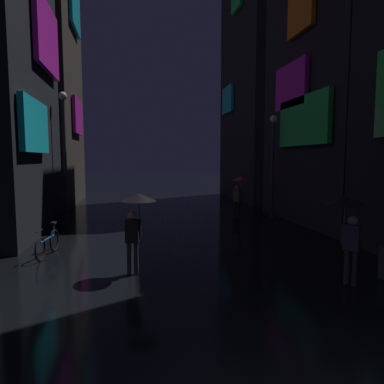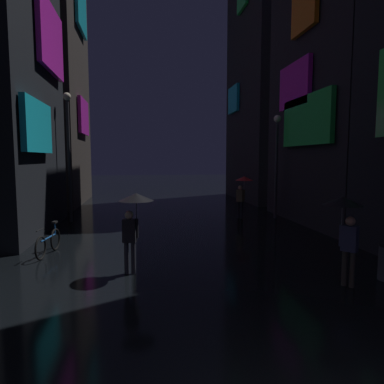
{
  "view_description": "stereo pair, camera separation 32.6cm",
  "coord_description": "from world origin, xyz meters",
  "px_view_note": "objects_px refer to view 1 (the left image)",
  "views": [
    {
      "loc": [
        -2.08,
        -2.08,
        3.01
      ],
      "look_at": [
        0.0,
        9.25,
        1.88
      ],
      "focal_mm": 32.0,
      "sensor_mm": 36.0,
      "label": 1
    },
    {
      "loc": [
        -1.75,
        -2.13,
        3.01
      ],
      "look_at": [
        0.0,
        9.25,
        1.88
      ],
      "focal_mm": 32.0,
      "sensor_mm": 36.0,
      "label": 2
    }
  ],
  "objects_px": {
    "pedestrian_far_right_red": "(240,185)",
    "streetlamp_left_far": "(64,143)",
    "pedestrian_near_crossing_black": "(347,215)",
    "streetlamp_right_far": "(273,154)",
    "bicycle_parked_at_storefront": "(48,244)",
    "pedestrian_midstreet_centre_black": "(137,211)"
  },
  "relations": [
    {
      "from": "bicycle_parked_at_storefront",
      "to": "streetlamp_left_far",
      "type": "distance_m",
      "value": 6.64
    },
    {
      "from": "pedestrian_near_crossing_black",
      "to": "streetlamp_left_far",
      "type": "distance_m",
      "value": 12.59
    },
    {
      "from": "bicycle_parked_at_storefront",
      "to": "streetlamp_right_far",
      "type": "distance_m",
      "value": 11.27
    },
    {
      "from": "pedestrian_near_crossing_black",
      "to": "pedestrian_midstreet_centre_black",
      "type": "distance_m",
      "value": 5.13
    },
    {
      "from": "pedestrian_far_right_red",
      "to": "pedestrian_midstreet_centre_black",
      "type": "xyz_separation_m",
      "value": [
        -5.24,
        -7.53,
        0.0
      ]
    },
    {
      "from": "pedestrian_far_right_red",
      "to": "streetlamp_right_far",
      "type": "distance_m",
      "value": 2.29
    },
    {
      "from": "pedestrian_near_crossing_black",
      "to": "pedestrian_midstreet_centre_black",
      "type": "height_order",
      "value": "same"
    },
    {
      "from": "pedestrian_far_right_red",
      "to": "streetlamp_left_far",
      "type": "distance_m",
      "value": 8.6
    },
    {
      "from": "streetlamp_left_far",
      "to": "bicycle_parked_at_storefront",
      "type": "bearing_deg",
      "value": -85.98
    },
    {
      "from": "pedestrian_midstreet_centre_black",
      "to": "streetlamp_left_far",
      "type": "xyz_separation_m",
      "value": [
        -3.1,
        7.92,
        2.06
      ]
    },
    {
      "from": "streetlamp_right_far",
      "to": "streetlamp_left_far",
      "type": "xyz_separation_m",
      "value": [
        -10.0,
        0.54,
        0.48
      ]
    },
    {
      "from": "streetlamp_left_far",
      "to": "pedestrian_near_crossing_black",
      "type": "bearing_deg",
      "value": -50.11
    },
    {
      "from": "bicycle_parked_at_storefront",
      "to": "streetlamp_right_far",
      "type": "relative_size",
      "value": 0.35
    },
    {
      "from": "bicycle_parked_at_storefront",
      "to": "pedestrian_far_right_red",
      "type": "bearing_deg",
      "value": 33.92
    },
    {
      "from": "pedestrian_far_right_red",
      "to": "streetlamp_left_far",
      "type": "bearing_deg",
      "value": 177.36
    },
    {
      "from": "streetlamp_right_far",
      "to": "streetlamp_left_far",
      "type": "bearing_deg",
      "value": 176.91
    },
    {
      "from": "pedestrian_near_crossing_black",
      "to": "bicycle_parked_at_storefront",
      "type": "bearing_deg",
      "value": 153.28
    },
    {
      "from": "streetlamp_right_far",
      "to": "streetlamp_left_far",
      "type": "relative_size",
      "value": 0.85
    },
    {
      "from": "pedestrian_far_right_red",
      "to": "bicycle_parked_at_storefront",
      "type": "height_order",
      "value": "pedestrian_far_right_red"
    },
    {
      "from": "pedestrian_midstreet_centre_black",
      "to": "bicycle_parked_at_storefront",
      "type": "relative_size",
      "value": 1.17
    },
    {
      "from": "pedestrian_far_right_red",
      "to": "pedestrian_near_crossing_black",
      "type": "height_order",
      "value": "same"
    },
    {
      "from": "streetlamp_right_far",
      "to": "streetlamp_left_far",
      "type": "distance_m",
      "value": 10.03
    }
  ]
}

